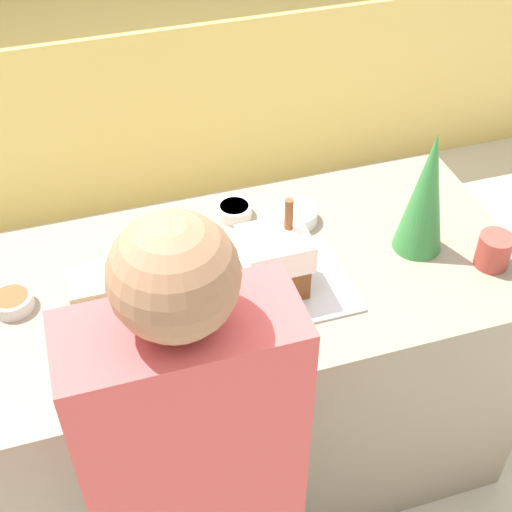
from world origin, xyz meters
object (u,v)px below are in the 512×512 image
object	(u,v)px
baking_tray	(274,289)
gingerbread_house	(275,261)
candy_bowl_far_left	(169,276)
candy_bowl_near_tray_right	(234,210)
person	(197,499)
candy_bowl_beside_tree	(12,301)
mug	(494,251)
cookbook	(101,279)
decorative_tree	(426,193)
candy_bowl_near_tray_left	(296,214)

from	to	relation	value
baking_tray	gingerbread_house	world-z (taller)	gingerbread_house
candy_bowl_far_left	candy_bowl_near_tray_right	bearing A→B (deg)	42.49
candy_bowl_near_tray_right	person	xyz separation A→B (m)	(-0.34, -0.88, -0.08)
candy_bowl_beside_tree	mug	bearing A→B (deg)	-9.93
candy_bowl_beside_tree	cookbook	size ratio (longest dim) A/B	0.61
gingerbread_house	candy_bowl_beside_tree	world-z (taller)	gingerbread_house
candy_bowl_beside_tree	cookbook	xyz separation A→B (m)	(0.24, 0.03, -0.01)
candy_bowl_far_left	baking_tray	bearing A→B (deg)	-22.53
decorative_tree	candy_bowl_beside_tree	bearing A→B (deg)	175.25
candy_bowl_beside_tree	candy_bowl_near_tray_left	bearing A→B (deg)	8.10
gingerbread_house	candy_bowl_near_tray_right	size ratio (longest dim) A/B	2.53
candy_bowl_beside_tree	person	distance (m)	0.77
candy_bowl_near_tray_left	candy_bowl_near_tray_right	bearing A→B (deg)	155.02
candy_bowl_far_left	person	world-z (taller)	person
candy_bowl_near_tray_left	cookbook	distance (m)	0.63
gingerbread_house	candy_bowl_beside_tree	xyz separation A→B (m)	(-0.70, 0.15, -0.09)
candy_bowl_far_left	mug	size ratio (longest dim) A/B	0.99
gingerbread_house	cookbook	size ratio (longest dim) A/B	1.47
decorative_tree	candy_bowl_near_tray_right	xyz separation A→B (m)	(-0.48, 0.30, -0.17)
candy_bowl_far_left	person	xyz separation A→B (m)	(-0.08, -0.64, -0.08)
candy_bowl_near_tray_right	person	distance (m)	0.95
decorative_tree	candy_bowl_near_tray_right	bearing A→B (deg)	147.94
candy_bowl_near_tray_right	candy_bowl_far_left	xyz separation A→B (m)	(-0.26, -0.24, 0.00)
gingerbread_house	mug	size ratio (longest dim) A/B	2.74
decorative_tree	person	distance (m)	1.04
gingerbread_house	baking_tray	bearing A→B (deg)	-151.08
baking_tray	cookbook	world-z (taller)	cookbook
decorative_tree	candy_bowl_near_tray_left	distance (m)	0.42
candy_bowl_near_tray_right	candy_bowl_far_left	bearing A→B (deg)	-137.51
candy_bowl_near_tray_left	mug	world-z (taller)	mug
candy_bowl_far_left	cookbook	world-z (taller)	candy_bowl_far_left
candy_bowl_near_tray_right	mug	bearing A→B (deg)	-33.97
baking_tray	candy_bowl_near_tray_right	distance (m)	0.35
gingerbread_house	candy_bowl_near_tray_right	world-z (taller)	gingerbread_house
decorative_tree	candy_bowl_near_tray_right	size ratio (longest dim) A/B	3.55
baking_tray	candy_bowl_near_tray_left	world-z (taller)	candy_bowl_near_tray_left
candy_bowl_near_tray_left	candy_bowl_near_tray_right	xyz separation A→B (m)	(-0.18, 0.08, -0.00)
decorative_tree	baking_tray	bearing A→B (deg)	-173.72
gingerbread_house	candy_bowl_near_tray_right	bearing A→B (deg)	92.46
mug	person	size ratio (longest dim) A/B	0.06
gingerbread_house	cookbook	world-z (taller)	gingerbread_house
gingerbread_house	mug	world-z (taller)	gingerbread_house
candy_bowl_near_tray_right	baking_tray	bearing A→B (deg)	-87.62
candy_bowl_near_tray_left	candy_bowl_far_left	distance (m)	0.46
candy_bowl_near_tray_left	candy_bowl_far_left	xyz separation A→B (m)	(-0.44, -0.16, 0.00)
gingerbread_house	candy_bowl_near_tray_right	xyz separation A→B (m)	(-0.02, 0.35, -0.09)
candy_bowl_near_tray_left	cookbook	xyz separation A→B (m)	(-0.62, -0.10, -0.01)
gingerbread_house	person	xyz separation A→B (m)	(-0.36, -0.53, -0.16)
candy_bowl_far_left	gingerbread_house	bearing A→B (deg)	-22.45
cookbook	mug	distance (m)	1.13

